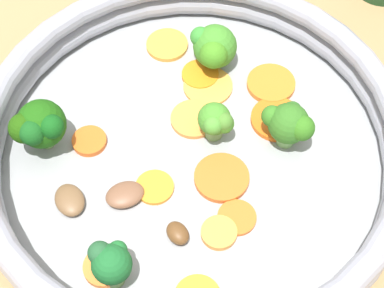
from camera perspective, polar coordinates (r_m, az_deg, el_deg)
ground_plane at (r=0.56m, az=-0.00°, el=-1.43°), size 4.00×4.00×0.00m
skillet at (r=0.56m, az=-0.00°, el=-1.14°), size 0.34×0.34×0.01m
skillet_rim_wall at (r=0.53m, az=-0.00°, el=0.39°), size 0.36×0.36×0.04m
carrot_slice_0 at (r=0.51m, az=2.03°, el=-7.99°), size 0.04×0.04×0.01m
carrot_slice_1 at (r=0.60m, az=0.73°, el=6.17°), size 0.05×0.05×0.00m
carrot_slice_2 at (r=0.57m, az=7.56°, el=2.21°), size 0.06×0.06×0.00m
carrot_slice_3 at (r=0.53m, az=-3.34°, el=-3.86°), size 0.04×0.04×0.00m
carrot_slice_4 at (r=0.59m, az=1.42°, el=5.17°), size 0.06×0.06×0.00m
carrot_slice_5 at (r=0.54m, az=2.65°, el=-3.01°), size 0.05×0.05×0.01m
carrot_slice_6 at (r=0.50m, az=-7.79°, el=-10.78°), size 0.04×0.04×0.01m
carrot_slice_7 at (r=0.52m, az=4.01°, el=-6.54°), size 0.04×0.04×0.00m
carrot_slice_8 at (r=0.63m, az=2.31°, el=9.45°), size 0.04×0.04×0.00m
carrot_slice_9 at (r=0.56m, az=-9.11°, el=0.26°), size 0.04×0.04×0.01m
carrot_slice_10 at (r=0.57m, az=0.13°, el=2.24°), size 0.05×0.05×0.00m
carrot_slice_11 at (r=0.60m, az=7.03°, el=5.34°), size 0.06×0.06×0.01m
carrot_slice_12 at (r=0.62m, az=-2.23°, el=8.80°), size 0.05×0.05×0.00m
broccoli_floret_0 at (r=0.59m, az=1.94°, el=8.56°), size 0.05×0.04×0.04m
broccoli_floret_1 at (r=0.54m, az=2.17°, el=2.03°), size 0.03×0.03×0.04m
broccoli_floret_2 at (r=0.54m, az=-13.46°, el=1.58°), size 0.04×0.05×0.05m
broccoli_floret_3 at (r=0.54m, az=8.64°, el=1.81°), size 0.04×0.04×0.04m
broccoli_floret_4 at (r=0.48m, az=-7.23°, el=-10.43°), size 0.03×0.03×0.04m
mushroom_piece_0 at (r=0.53m, az=-10.82°, el=-4.92°), size 0.03×0.03×0.01m
mushroom_piece_1 at (r=0.53m, az=-5.98°, el=-4.50°), size 0.03×0.03×0.01m
mushroom_piece_2 at (r=0.51m, az=-1.29°, el=-7.93°), size 0.03×0.02×0.01m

